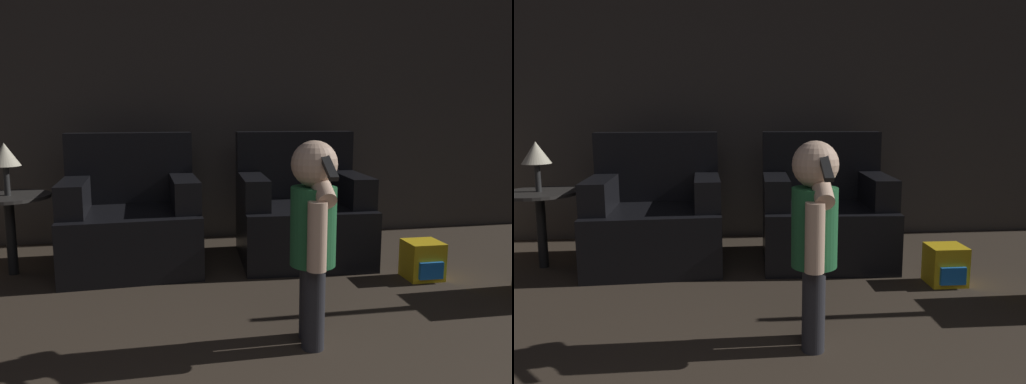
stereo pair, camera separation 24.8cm
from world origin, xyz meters
TOP-DOWN VIEW (x-y plane):
  - wall_back at (0.00, 4.50)m, footprint 8.40×0.05m
  - armchair_left at (-0.68, 3.80)m, footprint 0.88×0.80m
  - armchair_right at (0.46, 3.80)m, footprint 0.88×0.80m
  - person_toddler at (0.17, 2.51)m, footprint 0.20×0.34m
  - toy_backpack at (1.07, 3.22)m, footprint 0.21×0.22m
  - side_table at (-1.40, 3.75)m, footprint 0.50×0.50m
  - lamp at (-1.40, 3.75)m, footprint 0.18×0.18m

SIDE VIEW (x-z plane):
  - toy_backpack at x=1.07m, z-range 0.00..0.23m
  - armchair_left at x=-0.68m, z-range -0.13..0.74m
  - armchair_right at x=0.46m, z-range -0.13..0.74m
  - side_table at x=-1.40m, z-range 0.18..0.68m
  - person_toddler at x=0.17m, z-range 0.08..0.97m
  - lamp at x=-1.40m, z-range 0.58..0.90m
  - wall_back at x=0.00m, z-range 0.00..2.60m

